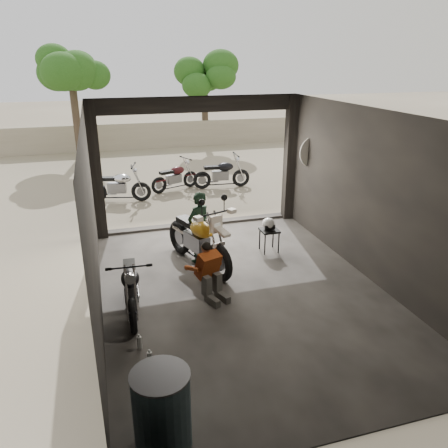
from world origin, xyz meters
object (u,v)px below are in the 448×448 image
left_bike (131,283)px  outside_bike_a (118,183)px  outside_bike_b (175,175)px  rider (199,228)px  mechanic (212,273)px  sign_post (313,167)px  outside_bike_c (222,171)px  main_bike (198,235)px  oil_drum (162,412)px  helmet (268,223)px  stool (269,233)px

left_bike → outside_bike_a: outside_bike_a is taller
outside_bike_b → rider: size_ratio=0.98×
mechanic → sign_post: (3.28, 2.75, 1.03)m
left_bike → rider: size_ratio=1.04×
sign_post → outside_bike_b: bearing=141.8°
outside_bike_b → outside_bike_c: size_ratio=0.91×
main_bike → outside_bike_b: main_bike is taller
outside_bike_a → oil_drum: bearing=-167.1°
main_bike → left_bike: (-1.47, -1.34, -0.14)m
outside_bike_a → sign_post: sign_post is taller
outside_bike_b → helmet: outside_bike_b is taller
oil_drum → stool: bearing=55.9°
rider → helmet: size_ratio=5.46×
rider → left_bike: bearing=17.1°
outside_bike_b → outside_bike_c: 1.53m
mechanic → outside_bike_a: bearing=81.0°
outside_bike_a → sign_post: (4.48, -3.45, 0.98)m
outside_bike_b → oil_drum: outside_bike_b is taller
rider → outside_bike_b: bearing=-123.2°
mechanic → helmet: 2.37m
main_bike → oil_drum: bearing=-127.1°
helmet → outside_bike_c: bearing=96.0°
oil_drum → sign_post: sign_post is taller
left_bike → mechanic: size_ratio=1.56×
outside_bike_b → sign_post: (2.67, -4.15, 1.03)m
outside_bike_b → outside_bike_c: (1.52, -0.16, 0.05)m
mechanic → stool: (1.72, 1.59, -0.05)m
oil_drum → helmet: bearing=56.3°
sign_post → left_bike: bearing=-130.7°
left_bike → sign_post: size_ratio=0.69×
mechanic → oil_drum: bearing=-134.5°
helmet → rider: bearing=-166.6°
outside_bike_c → main_bike: bearing=162.5°
outside_bike_a → oil_drum: size_ratio=1.70×
main_bike → outside_bike_a: main_bike is taller
left_bike → mechanic: 1.39m
stool → rider: bearing=-179.0°
stool → sign_post: size_ratio=0.23×
main_bike → left_bike: size_ratio=1.29×
outside_bike_c → helmet: (-0.41, -5.10, 0.10)m
mechanic → oil_drum: 3.18m
main_bike → outside_bike_b: size_ratio=1.36×
outside_bike_a → rider: bearing=-150.2°
stool → sign_post: bearing=36.6°
left_bike → rider: (1.53, 1.55, 0.23)m
main_bike → outside_bike_c: main_bike is taller
rider → oil_drum: size_ratio=1.57×
left_bike → sign_post: bearing=33.5°
main_bike → outside_bike_c: size_ratio=1.24×
outside_bike_a → stool: (2.92, -4.61, -0.10)m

